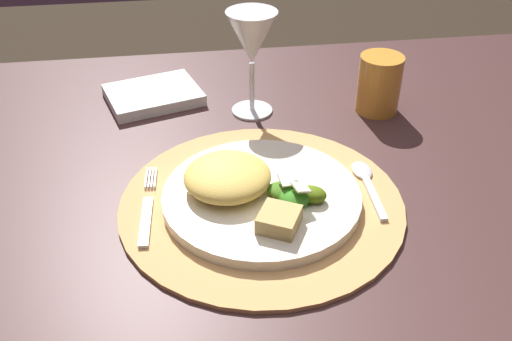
% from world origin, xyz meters
% --- Properties ---
extents(dining_table, '(1.48, 0.81, 0.74)m').
position_xyz_m(dining_table, '(0.00, 0.00, 0.58)').
color(dining_table, '#422927').
rests_on(dining_table, ground).
extents(placemat, '(0.37, 0.37, 0.01)m').
position_xyz_m(placemat, '(0.07, -0.10, 0.74)').
color(placemat, tan).
rests_on(placemat, dining_table).
extents(dinner_plate, '(0.25, 0.25, 0.01)m').
position_xyz_m(dinner_plate, '(0.07, -0.10, 0.75)').
color(dinner_plate, '#ECE7CD').
rests_on(dinner_plate, placemat).
extents(pasta_serving, '(0.15, 0.15, 0.04)m').
position_xyz_m(pasta_serving, '(0.03, -0.08, 0.78)').
color(pasta_serving, '#EBC456').
rests_on(pasta_serving, dinner_plate).
extents(salad_greens, '(0.08, 0.07, 0.03)m').
position_xyz_m(salad_greens, '(0.11, -0.12, 0.77)').
color(salad_greens, '#337E1D').
rests_on(salad_greens, dinner_plate).
extents(bread_piece, '(0.06, 0.06, 0.02)m').
position_xyz_m(bread_piece, '(0.08, -0.17, 0.77)').
color(bread_piece, tan).
rests_on(bread_piece, dinner_plate).
extents(fork, '(0.02, 0.16, 0.00)m').
position_xyz_m(fork, '(-0.07, -0.10, 0.75)').
color(fork, silver).
rests_on(fork, placemat).
extents(spoon, '(0.03, 0.13, 0.01)m').
position_xyz_m(spoon, '(0.22, -0.07, 0.75)').
color(spoon, silver).
rests_on(spoon, placemat).
extents(napkin, '(0.18, 0.15, 0.02)m').
position_xyz_m(napkin, '(-0.07, 0.21, 0.75)').
color(napkin, white).
rests_on(napkin, dining_table).
extents(wine_glass, '(0.08, 0.08, 0.17)m').
position_xyz_m(wine_glass, '(0.09, 0.15, 0.86)').
color(wine_glass, silver).
rests_on(wine_glass, dining_table).
extents(amber_tumbler, '(0.07, 0.07, 0.09)m').
position_xyz_m(amber_tumbler, '(0.30, 0.12, 0.79)').
color(amber_tumbler, gold).
rests_on(amber_tumbler, dining_table).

